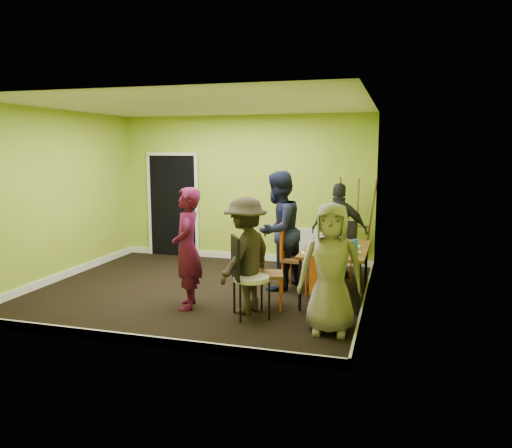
# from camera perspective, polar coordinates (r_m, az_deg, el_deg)

# --- Properties ---
(ground) EXTENTS (5.00, 5.00, 0.00)m
(ground) POSITION_cam_1_polar(r_m,az_deg,el_deg) (7.85, -6.27, -7.48)
(ground) COLOR black
(ground) RESTS_ON ground
(room_walls) EXTENTS (5.04, 4.54, 2.82)m
(room_walls) POSITION_cam_1_polar(r_m,az_deg,el_deg) (7.68, -6.43, -0.28)
(room_walls) COLOR #99AF2D
(room_walls) RESTS_ON ground
(dining_table) EXTENTS (0.90, 1.50, 0.75)m
(dining_table) POSITION_cam_1_polar(r_m,az_deg,el_deg) (7.30, 9.13, -3.14)
(dining_table) COLOR black
(dining_table) RESTS_ON ground
(chair_left_far) EXTENTS (0.50, 0.50, 1.08)m
(chair_left_far) POSITION_cam_1_polar(r_m,az_deg,el_deg) (7.63, 4.25, -3.23)
(chair_left_far) COLOR #EF5B16
(chair_left_far) RESTS_ON ground
(chair_left_near) EXTENTS (0.51, 0.50, 1.00)m
(chair_left_near) POSITION_cam_1_polar(r_m,az_deg,el_deg) (6.83, 0.64, -4.99)
(chair_left_near) COLOR #EF5B16
(chair_left_near) RESTS_ON ground
(chair_back_end) EXTENTS (0.51, 0.57, 1.01)m
(chair_back_end) POSITION_cam_1_polar(r_m,az_deg,el_deg) (8.29, 9.80, -1.64)
(chair_back_end) COLOR #EF5B16
(chair_back_end) RESTS_ON ground
(chair_front_end) EXTENTS (0.43, 0.43, 0.90)m
(chair_front_end) POSITION_cam_1_polar(r_m,az_deg,el_deg) (6.18, 8.04, -7.08)
(chair_front_end) COLOR #EF5B16
(chair_front_end) RESTS_ON ground
(chair_bentwood) EXTENTS (0.57, 0.57, 1.07)m
(chair_bentwood) POSITION_cam_1_polar(r_m,az_deg,el_deg) (6.44, -1.20, -5.58)
(chair_bentwood) COLOR black
(chair_bentwood) RESTS_ON ground
(easel) EXTENTS (0.67, 0.63, 1.68)m
(easel) POSITION_cam_1_polar(r_m,az_deg,el_deg) (9.11, 11.53, -0.01)
(easel) COLOR brown
(easel) RESTS_ON ground
(plate_near_left) EXTENTS (0.23, 0.23, 0.01)m
(plate_near_left) POSITION_cam_1_polar(r_m,az_deg,el_deg) (7.68, 7.61, -2.06)
(plate_near_left) COLOR white
(plate_near_left) RESTS_ON dining_table
(plate_near_right) EXTENTS (0.23, 0.23, 0.01)m
(plate_near_right) POSITION_cam_1_polar(r_m,az_deg,el_deg) (6.89, 6.13, -3.27)
(plate_near_right) COLOR white
(plate_near_right) RESTS_ON dining_table
(plate_far_back) EXTENTS (0.25, 0.25, 0.01)m
(plate_far_back) POSITION_cam_1_polar(r_m,az_deg,el_deg) (7.80, 9.87, -1.94)
(plate_far_back) COLOR white
(plate_far_back) RESTS_ON dining_table
(plate_far_front) EXTENTS (0.22, 0.22, 0.01)m
(plate_far_front) POSITION_cam_1_polar(r_m,az_deg,el_deg) (6.70, 8.22, -3.65)
(plate_far_front) COLOR white
(plate_far_front) RESTS_ON dining_table
(plate_wall_back) EXTENTS (0.25, 0.25, 0.01)m
(plate_wall_back) POSITION_cam_1_polar(r_m,az_deg,el_deg) (7.43, 10.91, -2.51)
(plate_wall_back) COLOR white
(plate_wall_back) RESTS_ON dining_table
(plate_wall_front) EXTENTS (0.21, 0.21, 0.01)m
(plate_wall_front) POSITION_cam_1_polar(r_m,az_deg,el_deg) (7.01, 11.05, -3.18)
(plate_wall_front) COLOR white
(plate_wall_front) RESTS_ON dining_table
(thermos) EXTENTS (0.06, 0.06, 0.22)m
(thermos) POSITION_cam_1_polar(r_m,az_deg,el_deg) (7.29, 9.16, -1.85)
(thermos) COLOR white
(thermos) RESTS_ON dining_table
(blue_bottle) EXTENTS (0.07, 0.07, 0.21)m
(blue_bottle) POSITION_cam_1_polar(r_m,az_deg,el_deg) (6.88, 11.30, -2.58)
(blue_bottle) COLOR #1851B5
(blue_bottle) RESTS_ON dining_table
(orange_bottle) EXTENTS (0.04, 0.04, 0.09)m
(orange_bottle) POSITION_cam_1_polar(r_m,az_deg,el_deg) (7.52, 9.27, -2.03)
(orange_bottle) COLOR #EF5B16
(orange_bottle) RESTS_ON dining_table
(glass_mid) EXTENTS (0.07, 0.07, 0.10)m
(glass_mid) POSITION_cam_1_polar(r_m,az_deg,el_deg) (7.50, 7.99, -2.00)
(glass_mid) COLOR black
(glass_mid) RESTS_ON dining_table
(glass_back) EXTENTS (0.06, 0.06, 0.09)m
(glass_back) POSITION_cam_1_polar(r_m,az_deg,el_deg) (7.62, 10.17, -1.92)
(glass_back) COLOR black
(glass_back) RESTS_ON dining_table
(glass_front) EXTENTS (0.07, 0.07, 0.10)m
(glass_front) POSITION_cam_1_polar(r_m,az_deg,el_deg) (6.86, 9.59, -3.01)
(glass_front) COLOR black
(glass_front) RESTS_ON dining_table
(cup_a) EXTENTS (0.14, 0.14, 0.11)m
(cup_a) POSITION_cam_1_polar(r_m,az_deg,el_deg) (7.21, 7.10, -2.37)
(cup_a) COLOR white
(cup_a) RESTS_ON dining_table
(cup_b) EXTENTS (0.10, 0.10, 0.09)m
(cup_b) POSITION_cam_1_polar(r_m,az_deg,el_deg) (7.27, 10.79, -2.41)
(cup_b) COLOR white
(cup_b) RESTS_ON dining_table
(person_standing) EXTENTS (0.58, 0.70, 1.66)m
(person_standing) POSITION_cam_1_polar(r_m,az_deg,el_deg) (6.84, -7.88, -2.78)
(person_standing) COLOR #4F0D30
(person_standing) RESTS_ON ground
(person_left_far) EXTENTS (0.93, 1.06, 1.83)m
(person_left_far) POSITION_cam_1_polar(r_m,az_deg,el_deg) (7.71, 2.53, -0.75)
(person_left_far) COLOR #151A35
(person_left_far) RESTS_ON ground
(person_left_near) EXTENTS (0.81, 1.12, 1.55)m
(person_left_near) POSITION_cam_1_polar(r_m,az_deg,el_deg) (6.60, -1.18, -3.59)
(person_left_near) COLOR black
(person_left_near) RESTS_ON ground
(person_back_end) EXTENTS (0.96, 0.44, 1.60)m
(person_back_end) POSITION_cam_1_polar(r_m,az_deg,el_deg) (8.47, 9.49, -0.79)
(person_back_end) COLOR black
(person_back_end) RESTS_ON ground
(person_front_end) EXTENTS (0.79, 0.54, 1.56)m
(person_front_end) POSITION_cam_1_polar(r_m,az_deg,el_deg) (5.92, 8.55, -5.06)
(person_front_end) COLOR gray
(person_front_end) RESTS_ON ground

